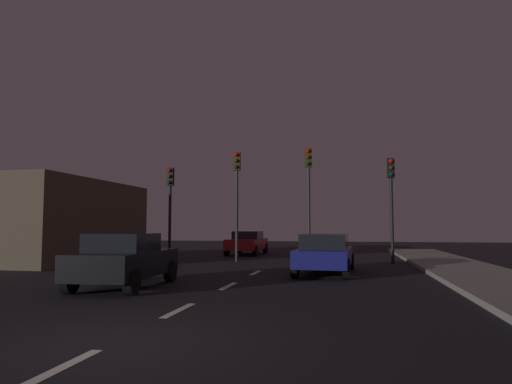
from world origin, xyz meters
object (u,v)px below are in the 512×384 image
object	(u,v)px
traffic_signal_far_right	(391,189)
car_oncoming_far	(247,242)
traffic_signal_center_right	(309,183)
car_adjacent_lane	(125,260)
car_stopped_ahead	(325,253)
traffic_signal_center_left	(237,185)
traffic_signal_far_left	(170,195)

from	to	relation	value
traffic_signal_far_right	car_oncoming_far	world-z (taller)	traffic_signal_far_right
traffic_signal_center_right	car_adjacent_lane	distance (m)	10.98
car_stopped_ahead	car_adjacent_lane	xyz separation A→B (m)	(-5.20, -4.82, 0.03)
traffic_signal_center_left	traffic_signal_center_right	world-z (taller)	traffic_signal_center_right
car_adjacent_lane	car_oncoming_far	distance (m)	15.30
traffic_signal_far_left	car_oncoming_far	distance (m)	6.72
traffic_signal_far_right	car_adjacent_lane	size ratio (longest dim) A/B	1.19
traffic_signal_center_left	car_stopped_ahead	bearing A→B (deg)	-47.57
traffic_signal_far_right	car_stopped_ahead	xyz separation A→B (m)	(-2.75, -4.87, -2.62)
traffic_signal_center_right	traffic_signal_far_right	world-z (taller)	traffic_signal_center_right
car_stopped_ahead	car_oncoming_far	distance (m)	11.69
traffic_signal_far_left	traffic_signal_center_right	xyz separation A→B (m)	(6.89, 0.00, 0.48)
traffic_signal_far_left	car_adjacent_lane	size ratio (longest dim) A/B	1.15
traffic_signal_far_right	car_stopped_ahead	world-z (taller)	traffic_signal_far_right
traffic_signal_center_left	traffic_signal_far_right	distance (m)	7.20
traffic_signal_far_left	traffic_signal_center_right	distance (m)	6.91
traffic_signal_center_right	car_stopped_ahead	size ratio (longest dim) A/B	1.16
traffic_signal_far_left	traffic_signal_far_right	size ratio (longest dim) A/B	0.97
traffic_signal_far_left	car_stopped_ahead	world-z (taller)	traffic_signal_far_left
traffic_signal_center_left	traffic_signal_center_right	bearing A→B (deg)	0.00
traffic_signal_center_left	traffic_signal_far_right	size ratio (longest dim) A/B	1.11
traffic_signal_center_right	car_stopped_ahead	distance (m)	5.80
car_adjacent_lane	car_oncoming_far	bearing A→B (deg)	89.90
traffic_signal_center_left	car_oncoming_far	bearing A→B (deg)	97.37
traffic_signal_center_left	car_oncoming_far	distance (m)	6.38
car_adjacent_lane	car_stopped_ahead	bearing A→B (deg)	42.84
car_stopped_ahead	traffic_signal_far_left	bearing A→B (deg)	148.28
traffic_signal_center_left	traffic_signal_center_right	size ratio (longest dim) A/B	0.99
traffic_signal_far_left	traffic_signal_far_right	world-z (taller)	traffic_signal_far_right
traffic_signal_center_right	car_oncoming_far	distance (m)	7.62
traffic_signal_center_left	car_stopped_ahead	distance (m)	7.23
traffic_signal_far_right	car_oncoming_far	distance (m)	10.05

